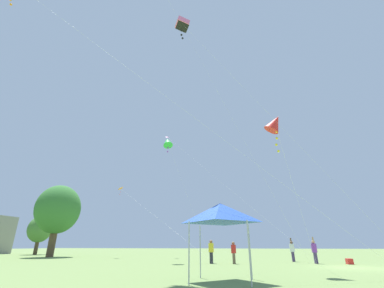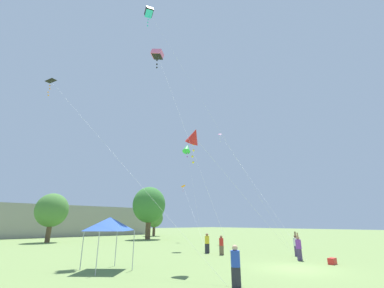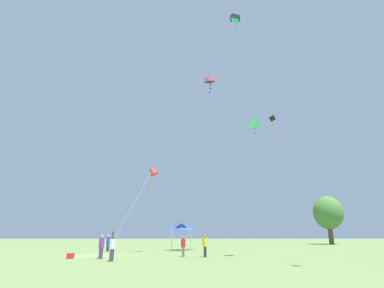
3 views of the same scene
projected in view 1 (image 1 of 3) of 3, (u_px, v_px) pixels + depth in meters
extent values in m
plane|color=olive|center=(353.00, 268.00, 16.73)|extent=(220.00, 220.00, 0.00)
cylinder|color=brown|center=(36.00, 247.00, 40.64)|extent=(0.57, 0.57, 2.17)
ellipsoid|color=#477A38|center=(40.00, 229.00, 41.64)|extent=(3.87, 3.49, 4.07)
cylinder|color=brown|center=(52.00, 243.00, 32.36)|extent=(0.87, 0.87, 3.31)
ellipsoid|color=#387533|center=(58.00, 209.00, 33.90)|extent=(5.93, 5.33, 6.22)
cylinder|color=#B7B7BC|center=(249.00, 252.00, 9.36)|extent=(0.05, 0.05, 2.27)
cylinder|color=#B7B7BC|center=(250.00, 251.00, 11.41)|extent=(0.05, 0.05, 2.27)
cylinder|color=#B7B7BC|center=(189.00, 252.00, 9.82)|extent=(0.05, 0.05, 2.27)
cylinder|color=#B7B7BC|center=(200.00, 251.00, 11.88)|extent=(0.05, 0.05, 2.27)
pyramid|color=blue|center=(220.00, 213.00, 11.19)|extent=(2.52, 2.52, 0.83)
cube|color=red|center=(349.00, 261.00, 19.88)|extent=(0.65, 0.39, 0.41)
cube|color=#282833|center=(211.00, 258.00, 20.80)|extent=(0.40, 0.22, 0.84)
cylinder|color=yellow|center=(211.00, 248.00, 21.08)|extent=(0.42, 0.42, 0.69)
sphere|color=#896042|center=(211.00, 242.00, 21.25)|extent=(0.26, 0.26, 0.26)
cube|color=brown|center=(234.00, 259.00, 20.37)|extent=(0.37, 0.20, 0.78)
cylinder|color=red|center=(233.00, 249.00, 20.64)|extent=(0.39, 0.39, 0.64)
sphere|color=#896042|center=(233.00, 243.00, 20.79)|extent=(0.24, 0.24, 0.24)
cube|color=#473860|center=(316.00, 258.00, 20.58)|extent=(0.39, 0.22, 0.82)
cylinder|color=purple|center=(314.00, 248.00, 20.86)|extent=(0.41, 0.41, 0.68)
sphere|color=tan|center=(313.00, 242.00, 21.03)|extent=(0.26, 0.26, 0.26)
cylinder|color=tan|center=(313.00, 241.00, 21.06)|extent=(0.19, 0.19, 0.58)
cube|color=#473860|center=(293.00, 257.00, 23.06)|extent=(0.39, 0.21, 0.82)
cylinder|color=white|center=(292.00, 248.00, 23.33)|extent=(0.41, 0.41, 0.67)
sphere|color=brown|center=(291.00, 242.00, 23.50)|extent=(0.26, 0.26, 0.26)
cylinder|color=brown|center=(291.00, 241.00, 23.58)|extent=(0.24, 0.16, 0.59)
cylinder|color=silver|center=(220.00, 181.00, 30.10)|extent=(9.96, 16.80, 16.85)
pyramid|color=pink|center=(167.00, 137.00, 39.42)|extent=(0.82, 0.79, 0.38)
sphere|color=white|center=(167.00, 139.00, 39.20)|extent=(0.10, 0.10, 0.10)
sphere|color=white|center=(167.00, 141.00, 39.14)|extent=(0.10, 0.10, 0.10)
sphere|color=white|center=(167.00, 143.00, 38.99)|extent=(0.10, 0.10, 0.10)
sphere|color=white|center=(167.00, 145.00, 39.01)|extent=(0.10, 0.10, 0.10)
cylinder|color=silver|center=(222.00, 100.00, 24.02)|extent=(7.12, 12.31, 28.12)
cylinder|color=silver|center=(187.00, 194.00, 23.60)|extent=(2.01, 4.73, 11.54)
cone|color=green|center=(168.00, 142.00, 27.11)|extent=(1.60, 1.43, 1.51)
sphere|color=purple|center=(168.00, 148.00, 26.92)|extent=(0.16, 0.16, 0.16)
sphere|color=purple|center=(168.00, 152.00, 26.74)|extent=(0.16, 0.16, 0.16)
cylinder|color=silver|center=(167.00, 98.00, 14.00)|extent=(4.49, 20.57, 17.75)
sphere|color=orange|center=(10.00, 0.00, 16.81)|extent=(0.14, 0.14, 0.14)
sphere|color=orange|center=(11.00, 4.00, 16.68)|extent=(0.14, 0.14, 0.14)
cylinder|color=silver|center=(298.00, 201.00, 18.41)|extent=(8.17, 2.77, 8.72)
cone|color=red|center=(275.00, 123.00, 16.59)|extent=(1.33, 1.65, 1.59)
sphere|color=yellow|center=(277.00, 132.00, 16.28)|extent=(0.16, 0.16, 0.16)
sphere|color=yellow|center=(277.00, 138.00, 16.17)|extent=(0.16, 0.16, 0.16)
sphere|color=yellow|center=(276.00, 145.00, 16.00)|extent=(0.16, 0.16, 0.16)
sphere|color=yellow|center=(278.00, 151.00, 15.83)|extent=(0.16, 0.16, 0.16)
cylinder|color=silver|center=(156.00, 217.00, 27.08)|extent=(8.70, 13.60, 8.37)
pyramid|color=orange|center=(120.00, 188.00, 33.96)|extent=(0.78, 0.62, 0.51)
sphere|color=pink|center=(120.00, 192.00, 33.81)|extent=(0.11, 0.11, 0.11)
sphere|color=pink|center=(120.00, 194.00, 33.71)|extent=(0.11, 0.11, 0.11)
cylinder|color=silver|center=(261.00, 106.00, 16.79)|extent=(2.76, 11.68, 19.73)
cube|color=pink|center=(182.00, 24.00, 22.86)|extent=(1.45, 1.45, 0.95)
cube|color=black|center=(182.00, 27.00, 22.74)|extent=(1.24, 1.32, 0.40)
sphere|color=black|center=(181.00, 31.00, 22.64)|extent=(0.17, 0.17, 0.17)
sphere|color=black|center=(181.00, 35.00, 22.48)|extent=(0.17, 0.17, 0.17)
sphere|color=black|center=(183.00, 38.00, 22.21)|extent=(0.17, 0.17, 0.17)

